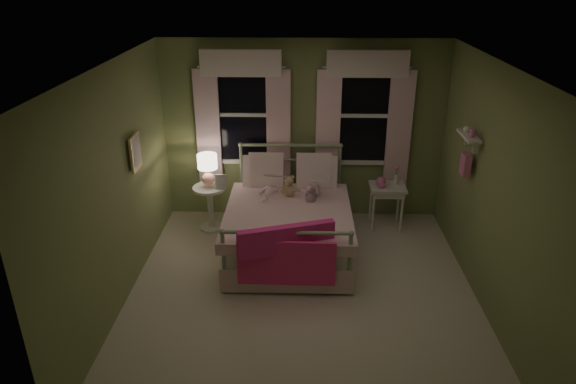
{
  "coord_description": "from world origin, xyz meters",
  "views": [
    {
      "loc": [
        -0.03,
        -4.96,
        3.5
      ],
      "look_at": [
        -0.18,
        0.64,
        1.0
      ],
      "focal_mm": 32.0,
      "sensor_mm": 36.0,
      "label": 1
    }
  ],
  "objects_px": {
    "child_left": "(269,173)",
    "nightstand_left": "(210,202)",
    "child_right": "(310,173)",
    "teddy_bear": "(289,187)",
    "nightstand_right": "(387,192)",
    "bed": "(289,224)",
    "table_lamp": "(208,166)"
  },
  "relations": [
    {
      "from": "nightstand_left",
      "to": "child_right",
      "type": "bearing_deg",
      "value": -6.49
    },
    {
      "from": "bed",
      "to": "table_lamp",
      "type": "relative_size",
      "value": 4.52
    },
    {
      "from": "child_right",
      "to": "table_lamp",
      "type": "bearing_deg",
      "value": -3.17
    },
    {
      "from": "nightstand_left",
      "to": "table_lamp",
      "type": "xyz_separation_m",
      "value": [
        0.0,
        0.0,
        0.54
      ]
    },
    {
      "from": "child_right",
      "to": "nightstand_right",
      "type": "relative_size",
      "value": 1.14
    },
    {
      "from": "child_right",
      "to": "nightstand_left",
      "type": "distance_m",
      "value": 1.51
    },
    {
      "from": "nightstand_right",
      "to": "teddy_bear",
      "type": "bearing_deg",
      "value": -162.91
    },
    {
      "from": "bed",
      "to": "nightstand_left",
      "type": "distance_m",
      "value": 1.27
    },
    {
      "from": "child_left",
      "to": "bed",
      "type": "bearing_deg",
      "value": 133.05
    },
    {
      "from": "nightstand_left",
      "to": "child_left",
      "type": "bearing_deg",
      "value": -10.69
    },
    {
      "from": "child_left",
      "to": "nightstand_left",
      "type": "xyz_separation_m",
      "value": [
        -0.85,
        0.16,
        -0.51
      ]
    },
    {
      "from": "bed",
      "to": "teddy_bear",
      "type": "height_order",
      "value": "bed"
    },
    {
      "from": "child_left",
      "to": "table_lamp",
      "type": "bearing_deg",
      "value": -1.25
    },
    {
      "from": "child_left",
      "to": "child_right",
      "type": "bearing_deg",
      "value": -170.55
    },
    {
      "from": "teddy_bear",
      "to": "nightstand_right",
      "type": "distance_m",
      "value": 1.46
    },
    {
      "from": "child_left",
      "to": "table_lamp",
      "type": "height_order",
      "value": "child_left"
    },
    {
      "from": "child_left",
      "to": "nightstand_left",
      "type": "distance_m",
      "value": 1.0
    },
    {
      "from": "table_lamp",
      "to": "nightstand_right",
      "type": "height_order",
      "value": "table_lamp"
    },
    {
      "from": "teddy_bear",
      "to": "nightstand_left",
      "type": "distance_m",
      "value": 1.23
    },
    {
      "from": "child_right",
      "to": "nightstand_left",
      "type": "height_order",
      "value": "child_right"
    },
    {
      "from": "child_left",
      "to": "nightstand_left",
      "type": "relative_size",
      "value": 1.11
    },
    {
      "from": "bed",
      "to": "child_left",
      "type": "height_order",
      "value": "child_left"
    },
    {
      "from": "teddy_bear",
      "to": "bed",
      "type": "bearing_deg",
      "value": -90.0
    },
    {
      "from": "child_right",
      "to": "nightstand_right",
      "type": "distance_m",
      "value": 1.19
    },
    {
      "from": "child_left",
      "to": "child_right",
      "type": "xyz_separation_m",
      "value": [
        0.56,
        0.0,
        0.0
      ]
    },
    {
      "from": "nightstand_left",
      "to": "nightstand_right",
      "type": "relative_size",
      "value": 1.02
    },
    {
      "from": "bed",
      "to": "teddy_bear",
      "type": "distance_m",
      "value": 0.49
    },
    {
      "from": "table_lamp",
      "to": "nightstand_right",
      "type": "relative_size",
      "value": 0.7
    },
    {
      "from": "bed",
      "to": "nightstand_right",
      "type": "relative_size",
      "value": 3.18
    },
    {
      "from": "bed",
      "to": "child_right",
      "type": "bearing_deg",
      "value": 56.4
    },
    {
      "from": "bed",
      "to": "child_right",
      "type": "height_order",
      "value": "child_right"
    },
    {
      "from": "teddy_bear",
      "to": "child_left",
      "type": "bearing_deg",
      "value": 150.5
    }
  ]
}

